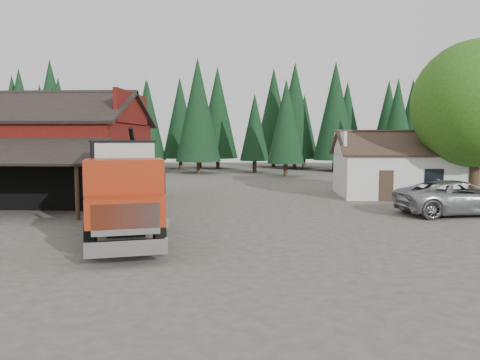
{
  "coord_description": "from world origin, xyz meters",
  "views": [
    {
      "loc": [
        3.55,
        -20.37,
        3.99
      ],
      "look_at": [
        2.33,
        4.63,
        1.8
      ],
      "focal_mm": 35.0,
      "sensor_mm": 36.0,
      "label": 1
    }
  ],
  "objects": [
    {
      "name": "farmhouse",
      "position": [
        13.0,
        13.0,
        1.67
      ],
      "size": [
        8.6,
        6.42,
        4.65
      ],
      "color": "silver",
      "rests_on": "ground"
    },
    {
      "name": "deciduous_tree",
      "position": [
        17.01,
        9.97,
        5.91
      ],
      "size": [
        8.0,
        8.0,
        10.2
      ],
      "color": "#382619",
      "rests_on": "ground"
    },
    {
      "name": "conifer_backdrop",
      "position": [
        0.0,
        42.0,
        0.0
      ],
      "size": [
        76.0,
        16.0,
        16.0
      ],
      "primitive_type": null,
      "color": "black",
      "rests_on": "ground"
    },
    {
      "name": "near_pine_a",
      "position": [
        -22.0,
        28.0,
        6.39
      ],
      "size": [
        4.4,
        4.4,
        11.4
      ],
      "color": "#382619",
      "rests_on": "ground"
    },
    {
      "name": "feed_truck",
      "position": [
        -2.19,
        -1.42,
        2.14
      ],
      "size": [
        5.59,
        10.46,
        4.57
      ],
      "rotation": [
        0.0,
        0.0,
        0.3
      ],
      "color": "black",
      "rests_on": "ground"
    },
    {
      "name": "near_pine_d",
      "position": [
        -4.0,
        34.0,
        7.39
      ],
      "size": [
        5.28,
        5.28,
        13.4
      ],
      "color": "#382619",
      "rests_on": "ground"
    },
    {
      "name": "silver_car",
      "position": [
        13.92,
        4.68,
        0.91
      ],
      "size": [
        6.97,
        4.12,
        1.82
      ],
      "primitive_type": "imported",
      "rotation": [
        0.0,
        0.0,
        1.75
      ],
      "color": "#9B9DA2",
      "rests_on": "ground"
    },
    {
      "name": "near_pine_b",
      "position": [
        6.0,
        30.0,
        5.89
      ],
      "size": [
        3.96,
        3.96,
        10.4
      ],
      "color": "#382619",
      "rests_on": "ground"
    },
    {
      "name": "near_pine_c",
      "position": [
        22.0,
        26.0,
        6.89
      ],
      "size": [
        4.84,
        4.84,
        12.4
      ],
      "color": "#382619",
      "rests_on": "ground"
    },
    {
      "name": "ground",
      "position": [
        0.0,
        0.0,
        0.0
      ],
      "size": [
        120.0,
        120.0,
        0.0
      ],
      "primitive_type": "plane",
      "color": "#484238",
      "rests_on": "ground"
    },
    {
      "name": "red_barn",
      "position": [
        -11.0,
        9.9,
        2.69
      ],
      "size": [
        12.8,
        13.63,
        7.18
      ],
      "color": "#5E150F",
      "rests_on": "ground"
    }
  ]
}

